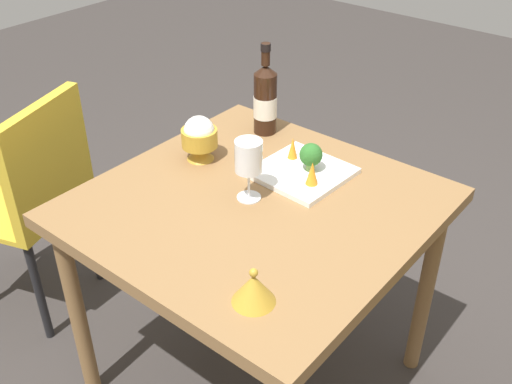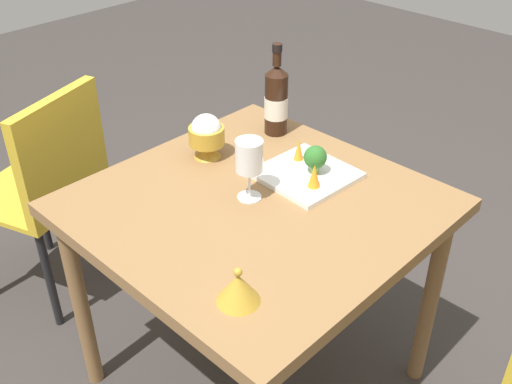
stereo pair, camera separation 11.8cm
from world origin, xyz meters
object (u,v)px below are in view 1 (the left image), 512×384
at_px(wine_bottle, 265,99).
at_px(wine_glass, 249,158).
at_px(carrot_garnish_right, 312,173).
at_px(carrot_garnish_left, 293,148).
at_px(rice_bowl, 199,137).
at_px(rice_bowl_lid, 254,288).
at_px(serving_plate, 302,172).
at_px(chair_near_window, 35,188).
at_px(broccoli_floret, 311,155).

height_order(wine_bottle, wine_glass, wine_bottle).
height_order(wine_glass, carrot_garnish_right, wine_glass).
bearing_deg(carrot_garnish_left, rice_bowl, -145.35).
xyz_separation_m(rice_bowl, rice_bowl_lid, (0.53, -0.38, -0.04)).
bearing_deg(wine_bottle, rice_bowl_lid, -53.29).
distance_m(wine_bottle, carrot_garnish_right, 0.38).
bearing_deg(serving_plate, chair_near_window, -154.99).
bearing_deg(rice_bowl_lid, broccoli_floret, 112.10).
distance_m(rice_bowl_lid, serving_plate, 0.55).
bearing_deg(broccoli_floret, rice_bowl, -156.83).
xyz_separation_m(serving_plate, carrot_garnish_left, (-0.07, 0.04, 0.04)).
height_order(rice_bowl_lid, broccoli_floret, broccoli_floret).
distance_m(serving_plate, carrot_garnish_right, 0.09).
bearing_deg(broccoli_floret, wine_bottle, 154.44).
bearing_deg(carrot_garnish_left, rice_bowl_lid, -61.60).
bearing_deg(serving_plate, carrot_garnish_left, 148.39).
distance_m(broccoli_floret, carrot_garnish_left, 0.09).
bearing_deg(wine_bottle, chair_near_window, -137.40).
bearing_deg(rice_bowl, carrot_garnish_right, 11.79).
xyz_separation_m(chair_near_window, wine_bottle, (0.58, 0.54, 0.31)).
bearing_deg(carrot_garnish_right, chair_near_window, -159.03).
relative_size(wine_bottle, rice_bowl, 2.14).
height_order(wine_glass, carrot_garnish_left, wine_glass).
distance_m(chair_near_window, wine_glass, 0.88).
relative_size(wine_bottle, carrot_garnish_left, 4.50).
xyz_separation_m(broccoli_floret, carrot_garnish_left, (-0.08, 0.03, -0.02)).
distance_m(wine_glass, broccoli_floret, 0.23).
xyz_separation_m(chair_near_window, carrot_garnish_left, (0.77, 0.43, 0.24)).
height_order(chair_near_window, serving_plate, chair_near_window).
bearing_deg(broccoli_floret, serving_plate, -141.90).
xyz_separation_m(rice_bowl, carrot_garnish_right, (0.36, 0.08, -0.02)).
bearing_deg(chair_near_window, carrot_garnish_left, -80.25).
distance_m(wine_bottle, rice_bowl, 0.27).
bearing_deg(wine_glass, rice_bowl_lid, -48.87).
relative_size(wine_bottle, wine_glass, 1.70).
height_order(rice_bowl_lid, serving_plate, rice_bowl_lid).
relative_size(broccoli_floret, carrot_garnish_left, 1.27).
xyz_separation_m(rice_bowl, carrot_garnish_left, (0.23, 0.16, -0.02)).
bearing_deg(wine_bottle, wine_glass, -57.84).
relative_size(chair_near_window, serving_plate, 3.23).
bearing_deg(serving_plate, rice_bowl_lid, -65.55).
bearing_deg(carrot_garnish_right, rice_bowl_lid, -70.32).
relative_size(rice_bowl_lid, broccoli_floret, 1.17).
distance_m(rice_bowl_lid, carrot_garnish_right, 0.49).
bearing_deg(rice_bowl, serving_plate, 22.08).
distance_m(chair_near_window, serving_plate, 0.95).
bearing_deg(wine_bottle, broccoli_floret, -25.56).
bearing_deg(broccoli_floret, chair_near_window, -154.67).
bearing_deg(wine_glass, carrot_garnish_right, 54.20).
bearing_deg(chair_near_window, rice_bowl_lid, -115.40).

